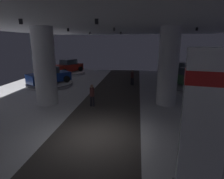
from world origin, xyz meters
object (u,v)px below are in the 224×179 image
(column_right, at_px, (168,67))
(display_car_deep_left, at_px, (68,66))
(brand_sign_pylon, at_px, (202,129))
(display_platform_far_left, at_px, (50,84))
(column_left, at_px, (45,67))
(display_car_far_left, at_px, (49,76))
(display_platform_deep_left, at_px, (68,73))
(display_car_deep_right, at_px, (179,70))
(display_platform_far_right, at_px, (190,87))
(display_platform_deep_right, at_px, (179,77))
(visitor_walking_far, at_px, (132,76))
(display_car_far_right, at_px, (191,78))
(visitor_walking_near, at_px, (92,94))

(column_right, height_order, display_car_deep_left, column_right)
(brand_sign_pylon, bearing_deg, display_platform_far_left, 128.64)
(column_left, xyz_separation_m, display_car_far_left, (-2.45, 5.52, -1.69))
(display_platform_far_left, bearing_deg, display_platform_deep_left, 94.75)
(display_car_far_left, bearing_deg, display_platform_far_left, 52.79)
(column_left, xyz_separation_m, display_car_deep_right, (11.67, 11.61, -1.69))
(display_platform_far_right, xyz_separation_m, display_car_far_left, (-14.02, -0.39, 0.86))
(brand_sign_pylon, relative_size, display_platform_far_left, 0.94)
(brand_sign_pylon, xyz_separation_m, display_platform_deep_right, (3.38, 19.51, -2.09))
(brand_sign_pylon, distance_m, visitor_walking_far, 15.20)
(display_platform_far_right, xyz_separation_m, display_car_deep_left, (-14.57, 6.67, 0.91))
(display_platform_far_left, height_order, display_car_far_left, display_car_far_left)
(display_platform_far_left, bearing_deg, display_car_deep_left, 94.61)
(display_car_deep_left, xyz_separation_m, display_car_deep_right, (14.68, -0.96, -0.04))
(column_right, height_order, brand_sign_pylon, column_right)
(display_car_deep_left, relative_size, display_car_deep_right, 1.00)
(column_left, bearing_deg, display_car_far_left, 113.97)
(display_car_far_right, height_order, visitor_walking_far, display_car_far_right)
(display_platform_deep_left, xyz_separation_m, display_car_deep_left, (0.01, 0.03, 0.92))
(display_car_far_left, xyz_separation_m, visitor_walking_near, (5.90, -5.72, -0.15))
(visitor_walking_near, bearing_deg, display_car_far_right, 36.78)
(column_right, height_order, display_car_deep_right, column_right)
(column_left, height_order, display_platform_far_left, column_left)
(display_car_far_right, bearing_deg, display_car_deep_left, 155.37)
(brand_sign_pylon, distance_m, display_platform_deep_right, 19.91)
(display_car_deep_right, bearing_deg, column_right, -105.76)
(column_right, bearing_deg, display_platform_far_left, 157.97)
(display_platform_deep_right, bearing_deg, display_platform_far_right, -91.32)
(brand_sign_pylon, xyz_separation_m, display_platform_far_left, (-10.75, 13.45, -2.09))
(column_right, relative_size, visitor_walking_near, 3.46)
(brand_sign_pylon, xyz_separation_m, display_car_deep_right, (3.36, 19.52, -1.19))
(display_platform_far_right, bearing_deg, display_car_deep_right, 88.96)
(brand_sign_pylon, xyz_separation_m, display_platform_far_right, (3.25, 13.82, -2.06))
(display_car_deep_left, bearing_deg, display_platform_deep_right, -3.79)
(column_left, distance_m, visitor_walking_far, 9.46)
(display_platform_deep_left, bearing_deg, display_platform_far_left, -85.25)
(display_car_deep_left, bearing_deg, column_left, -76.58)
(column_right, relative_size, display_platform_far_left, 1.18)
(visitor_walking_near, height_order, visitor_walking_far, same)
(display_car_far_right, relative_size, display_platform_far_left, 0.94)
(display_platform_far_right, bearing_deg, brand_sign_pylon, -103.25)
(column_left, height_order, display_car_far_left, column_left)
(display_platform_far_right, bearing_deg, visitor_walking_far, 168.29)
(display_platform_far_left, bearing_deg, display_platform_far_right, 1.50)
(column_left, height_order, display_platform_far_right, column_left)
(brand_sign_pylon, bearing_deg, visitor_walking_far, 98.70)
(column_right, bearing_deg, visitor_walking_far, 113.86)
(display_platform_far_left, distance_m, display_car_deep_right, 15.39)
(brand_sign_pylon, relative_size, display_car_far_right, 1.00)
(display_car_deep_left, xyz_separation_m, display_platform_far_left, (0.57, -7.03, -0.94))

